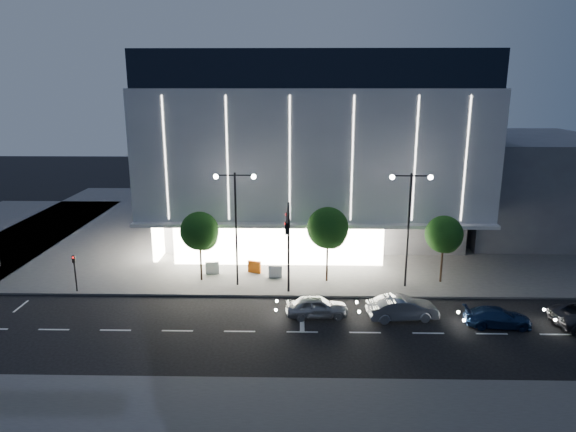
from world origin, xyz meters
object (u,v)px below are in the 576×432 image
(tree_right, at_px, (444,236))
(barrier_b, at_px, (212,268))
(car_second, at_px, (402,308))
(car_third, at_px, (498,317))
(ped_signal_far, at_px, (75,269))
(street_lamp_west, at_px, (236,213))
(tree_left, at_px, (200,233))
(traffic_mast, at_px, (288,235))
(car_lead, at_px, (317,307))
(barrier_d, at_px, (275,271))
(tree_mid, at_px, (328,230))
(street_lamp_east, at_px, (409,213))
(barrier_c, at_px, (254,267))

(tree_right, distance_m, barrier_b, 18.71)
(car_second, height_order, barrier_b, car_second)
(car_third, bearing_deg, ped_signal_far, 83.68)
(street_lamp_west, height_order, tree_left, street_lamp_west)
(tree_left, relative_size, car_third, 1.34)
(traffic_mast, height_order, car_second, traffic_mast)
(tree_left, relative_size, car_lead, 1.36)
(tree_left, bearing_deg, car_third, -19.65)
(street_lamp_west, relative_size, tree_right, 1.63)
(barrier_d, bearing_deg, tree_mid, -9.84)
(tree_left, bearing_deg, traffic_mast, -27.84)
(tree_right, relative_size, car_lead, 1.31)
(barrier_b, bearing_deg, street_lamp_east, -15.67)
(ped_signal_far, bearing_deg, street_lamp_east, 3.44)
(ped_signal_far, bearing_deg, barrier_d, 12.00)
(tree_right, bearing_deg, car_second, -123.73)
(traffic_mast, relative_size, ped_signal_far, 2.36)
(car_third, bearing_deg, barrier_c, 64.38)
(ped_signal_far, bearing_deg, traffic_mast, -4.15)
(ped_signal_far, distance_m, tree_mid, 19.35)
(street_lamp_west, relative_size, tree_left, 1.57)
(tree_right, relative_size, barrier_c, 5.01)
(street_lamp_east, height_order, tree_right, street_lamp_east)
(car_third, distance_m, barrier_c, 18.95)
(car_lead, relative_size, car_second, 0.89)
(tree_mid, height_order, barrier_d, tree_mid)
(street_lamp_west, height_order, tree_mid, street_lamp_west)
(street_lamp_east, distance_m, car_lead, 10.17)
(traffic_mast, relative_size, car_lead, 1.68)
(tree_left, bearing_deg, street_lamp_west, -18.94)
(tree_left, relative_size, car_second, 1.22)
(street_lamp_east, distance_m, barrier_b, 16.42)
(barrier_d, bearing_deg, car_third, -29.51)
(traffic_mast, distance_m, barrier_b, 9.22)
(street_lamp_west, relative_size, barrier_b, 8.18)
(car_third, bearing_deg, tree_left, 73.34)
(barrier_b, bearing_deg, ped_signal_far, -164.83)
(traffic_mast, xyz_separation_m, tree_left, (-6.97, 3.68, -0.99))
(ped_signal_far, bearing_deg, car_lead, -11.60)
(tree_mid, bearing_deg, street_lamp_east, -9.69)
(ped_signal_far, relative_size, car_third, 0.70)
(car_lead, height_order, car_third, car_lead)
(tree_left, distance_m, tree_right, 19.00)
(barrier_c, bearing_deg, traffic_mast, -42.97)
(tree_right, bearing_deg, car_third, -77.06)
(street_lamp_east, xyz_separation_m, car_lead, (-7.00, -5.20, -5.24))
(street_lamp_west, bearing_deg, barrier_b, 134.56)
(car_third, xyz_separation_m, barrier_d, (-14.85, 8.03, 0.03))
(ped_signal_far, bearing_deg, tree_mid, 7.55)
(car_lead, bearing_deg, ped_signal_far, 74.61)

